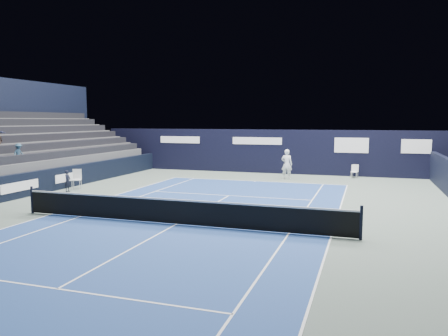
{
  "coord_description": "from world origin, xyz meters",
  "views": [
    {
      "loc": [
        6.49,
        -14.18,
        3.77
      ],
      "look_at": [
        -0.53,
        7.2,
        1.3
      ],
      "focal_mm": 35.0,
      "sensor_mm": 36.0,
      "label": 1
    }
  ],
  "objects_px": {
    "line_judge_chair": "(77,178)",
    "tennis_net": "(176,211)",
    "folding_chair_back_b": "(354,170)",
    "tennis_player": "(287,164)",
    "folding_chair_back_a": "(355,169)"
  },
  "relations": [
    {
      "from": "line_judge_chair",
      "to": "tennis_net",
      "type": "xyz_separation_m",
      "value": [
        8.72,
        -6.01,
        -0.1
      ]
    },
    {
      "from": "folding_chair_back_b",
      "to": "tennis_player",
      "type": "bearing_deg",
      "value": -148.96
    },
    {
      "from": "folding_chair_back_b",
      "to": "tennis_net",
      "type": "relative_size",
      "value": 0.07
    },
    {
      "from": "folding_chair_back_a",
      "to": "tennis_net",
      "type": "xyz_separation_m",
      "value": [
        -5.82,
        -15.74,
        -0.07
      ]
    },
    {
      "from": "folding_chair_back_b",
      "to": "tennis_net",
      "type": "distance_m",
      "value": 16.45
    },
    {
      "from": "line_judge_chair",
      "to": "tennis_player",
      "type": "height_order",
      "value": "tennis_player"
    },
    {
      "from": "folding_chair_back_b",
      "to": "tennis_net",
      "type": "bearing_deg",
      "value": -104.09
    },
    {
      "from": "tennis_net",
      "to": "tennis_player",
      "type": "bearing_deg",
      "value": 83.1
    },
    {
      "from": "folding_chair_back_b",
      "to": "tennis_player",
      "type": "distance_m",
      "value": 4.55
    },
    {
      "from": "folding_chair_back_b",
      "to": "line_judge_chair",
      "type": "relative_size",
      "value": 0.81
    },
    {
      "from": "folding_chair_back_b",
      "to": "tennis_player",
      "type": "relative_size",
      "value": 0.45
    },
    {
      "from": "folding_chair_back_a",
      "to": "line_judge_chair",
      "type": "xyz_separation_m",
      "value": [
        -14.54,
        -9.73,
        0.04
      ]
    },
    {
      "from": "folding_chair_back_a",
      "to": "tennis_player",
      "type": "xyz_separation_m",
      "value": [
        -4.19,
        -2.21,
        0.39
      ]
    },
    {
      "from": "tennis_net",
      "to": "folding_chair_back_b",
      "type": "bearing_deg",
      "value": 69.53
    },
    {
      "from": "folding_chair_back_a",
      "to": "tennis_player",
      "type": "relative_size",
      "value": 0.45
    }
  ]
}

